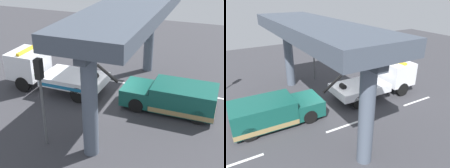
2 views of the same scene
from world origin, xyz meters
TOP-DOWN VIEW (x-y plane):
  - ground_plane at (0.00, 0.00)m, footprint 60.00×40.00m
  - lane_stripe_west at (-6.00, -2.34)m, footprint 2.60×0.16m
  - lane_stripe_mid at (0.00, -2.34)m, footprint 2.60×0.16m
  - lane_stripe_east at (6.00, -2.34)m, footprint 2.60×0.16m
  - tow_truck_white at (4.55, -0.01)m, footprint 7.27×2.49m
  - towed_van_green at (-3.51, 0.00)m, footprint 5.22×2.27m
  - overpass_structure at (-0.74, 0.00)m, footprint 3.60×12.15m
  - traffic_light_far at (1.52, 5.24)m, footprint 0.39×0.32m

SIDE VIEW (x-z plane):
  - ground_plane at x=0.00m, z-range -0.10..0.00m
  - lane_stripe_west at x=-6.00m, z-range 0.00..0.01m
  - lane_stripe_mid at x=0.00m, z-range 0.00..0.01m
  - lane_stripe_east at x=6.00m, z-range 0.00..0.01m
  - towed_van_green at x=-3.51m, z-range -0.01..1.57m
  - tow_truck_white at x=4.55m, z-range -0.03..2.43m
  - traffic_light_far at x=1.52m, z-range 0.99..5.31m
  - overpass_structure at x=-0.74m, z-range 2.10..7.77m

